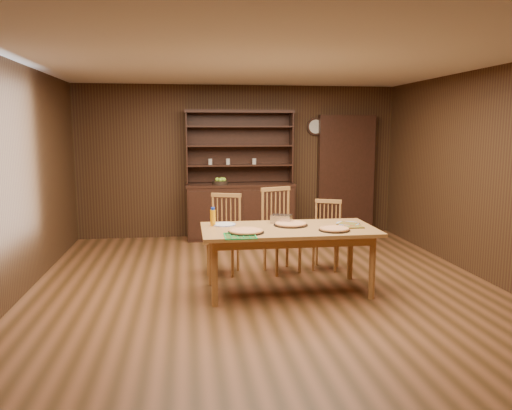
{
  "coord_description": "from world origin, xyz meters",
  "views": [
    {
      "loc": [
        -0.89,
        -5.63,
        1.86
      ],
      "look_at": [
        -0.05,
        0.4,
        0.93
      ],
      "focal_mm": 35.0,
      "sensor_mm": 36.0,
      "label": 1
    }
  ],
  "objects": [
    {
      "name": "pot_holder_b",
      "position": [
        0.97,
        -0.1,
        0.76
      ],
      "size": [
        0.3,
        0.3,
        0.02
      ],
      "primitive_type": "cube",
      "rotation": [
        0.0,
        0.0,
        -0.69
      ],
      "color": "#A32012",
      "rests_on": "dining_table"
    },
    {
      "name": "juice_bottle",
      "position": [
        -0.61,
        0.05,
        0.85
      ],
      "size": [
        0.06,
        0.06,
        0.22
      ],
      "color": "orange",
      "rests_on": "dining_table"
    },
    {
      "name": "dining_table",
      "position": [
        0.24,
        -0.19,
        0.67
      ],
      "size": [
        1.96,
        0.98,
        0.75
      ],
      "color": "#A8693A",
      "rests_on": "floor"
    },
    {
      "name": "pizza_left",
      "position": [
        -0.27,
        -0.39,
        0.77
      ],
      "size": [
        0.39,
        0.39,
        0.04
      ],
      "color": "black",
      "rests_on": "dining_table"
    },
    {
      "name": "plate_left",
      "position": [
        -0.48,
        0.07,
        0.76
      ],
      "size": [
        0.27,
        0.27,
        0.02
      ],
      "color": "white",
      "rests_on": "dining_table"
    },
    {
      "name": "wall_clock",
      "position": [
        1.35,
        2.96,
        1.9
      ],
      "size": [
        0.3,
        0.05,
        0.3
      ],
      "color": "black",
      "rests_on": "room_shell"
    },
    {
      "name": "chair_left",
      "position": [
        -0.42,
        0.72,
        0.54
      ],
      "size": [
        0.53,
        0.52,
        1.03
      ],
      "rotation": [
        0.0,
        0.0,
        -0.34
      ],
      "color": "#A9733A",
      "rests_on": "floor"
    },
    {
      "name": "foil_dish",
      "position": [
        0.22,
        0.13,
        0.8
      ],
      "size": [
        0.29,
        0.25,
        0.09
      ],
      "primitive_type": "cube",
      "rotation": [
        0.0,
        0.0,
        -0.42
      ],
      "color": "silver",
      "rests_on": "dining_table"
    },
    {
      "name": "pizza_center",
      "position": [
        0.29,
        -0.06,
        0.77
      ],
      "size": [
        0.4,
        0.4,
        0.04
      ],
      "color": "black",
      "rests_on": "dining_table"
    },
    {
      "name": "doorway",
      "position": [
        1.9,
        2.9,
        1.05
      ],
      "size": [
        1.0,
        0.18,
        2.1
      ],
      "primitive_type": "cube",
      "color": "black",
      "rests_on": "floor"
    },
    {
      "name": "china_hutch",
      "position": [
        -0.0,
        2.75,
        0.6
      ],
      "size": [
        1.84,
        0.52,
        2.17
      ],
      "color": "black",
      "rests_on": "floor"
    },
    {
      "name": "cooling_rack",
      "position": [
        -0.36,
        -0.57,
        0.76
      ],
      "size": [
        0.41,
        0.41,
        0.01
      ],
      "primitive_type": null,
      "rotation": [
        0.0,
        0.0,
        0.38
      ],
      "color": "#0C9D3C",
      "rests_on": "dining_table"
    },
    {
      "name": "plate_right",
      "position": [
        0.97,
        -0.08,
        0.76
      ],
      "size": [
        0.27,
        0.27,
        0.02
      ],
      "color": "white",
      "rests_on": "dining_table"
    },
    {
      "name": "fruit_bowl",
      "position": [
        -0.34,
        2.69,
        0.98
      ],
      "size": [
        0.27,
        0.27,
        0.12
      ],
      "color": "black",
      "rests_on": "china_hutch"
    },
    {
      "name": "chair_center",
      "position": [
        0.3,
        0.7,
        0.59
      ],
      "size": [
        0.57,
        0.56,
        1.1
      ],
      "rotation": [
        0.0,
        0.0,
        0.34
      ],
      "color": "#A9733A",
      "rests_on": "floor"
    },
    {
      "name": "floor",
      "position": [
        0.0,
        0.0,
        0.0
      ],
      "size": [
        6.0,
        6.0,
        0.0
      ],
      "primitive_type": "plane",
      "color": "brown",
      "rests_on": "ground"
    },
    {
      "name": "pizza_right",
      "position": [
        0.7,
        -0.41,
        0.77
      ],
      "size": [
        0.35,
        0.35,
        0.04
      ],
      "color": "black",
      "rests_on": "dining_table"
    },
    {
      "name": "chair_right",
      "position": [
        0.95,
        0.73,
        0.48
      ],
      "size": [
        0.49,
        0.48,
        0.92
      ],
      "rotation": [
        0.0,
        0.0,
        -0.42
      ],
      "color": "#A9733A",
      "rests_on": "floor"
    },
    {
      "name": "pot_holder_a",
      "position": [
        0.98,
        -0.25,
        0.76
      ],
      "size": [
        0.2,
        0.2,
        0.01
      ],
      "primitive_type": "cube",
      "rotation": [
        0.0,
        0.0,
        0.02
      ],
      "color": "#A32012",
      "rests_on": "dining_table"
    },
    {
      "name": "room_shell",
      "position": [
        0.0,
        0.0,
        1.58
      ],
      "size": [
        6.0,
        6.0,
        6.0
      ],
      "color": "silver",
      "rests_on": "floor"
    }
  ]
}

